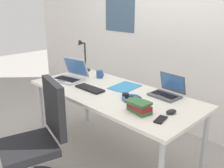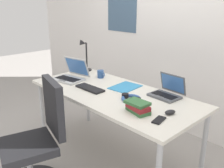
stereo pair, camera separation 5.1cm
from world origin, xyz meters
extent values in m
plane|color=gray|center=(0.00, 0.00, 0.00)|extent=(12.00, 12.00, 0.00)
cube|color=silver|center=(0.00, 1.10, 1.30)|extent=(6.00, 0.12, 2.60)
cube|color=#3F5972|center=(-0.90, 1.04, 1.55)|extent=(0.56, 0.01, 0.76)
cube|color=silver|center=(0.00, 0.00, 0.72)|extent=(1.80, 0.80, 0.03)
cylinder|color=#B2B5BA|center=(-0.84, -0.34, 0.35)|extent=(0.04, 0.04, 0.71)
cylinder|color=#B2B5BA|center=(-0.84, 0.34, 0.35)|extent=(0.04, 0.04, 0.71)
cylinder|color=#B2B5BA|center=(0.84, 0.34, 0.35)|extent=(0.04, 0.04, 0.71)
cylinder|color=black|center=(-0.80, 0.31, 0.75)|extent=(0.12, 0.12, 0.02)
cylinder|color=black|center=(-0.80, 0.31, 0.93)|extent=(0.02, 0.02, 0.34)
cylinder|color=black|center=(-0.80, 0.27, 1.10)|extent=(0.01, 0.08, 0.01)
cone|color=black|center=(-0.80, 0.23, 1.10)|extent=(0.07, 0.09, 0.09)
cube|color=#515459|center=(0.44, 0.25, 0.75)|extent=(0.28, 0.20, 0.02)
cube|color=black|center=(0.44, 0.25, 0.76)|extent=(0.25, 0.12, 0.00)
cube|color=#595B60|center=(0.44, 0.19, 0.76)|extent=(0.08, 0.05, 0.00)
cube|color=#515459|center=(0.45, 0.37, 0.85)|extent=(0.28, 0.07, 0.18)
cube|color=#3F72BF|center=(0.45, 0.37, 0.85)|extent=(0.25, 0.05, 0.15)
cube|color=#B7BABC|center=(-0.61, -0.11, 0.75)|extent=(0.37, 0.28, 0.02)
cube|color=black|center=(-0.61, -0.11, 0.76)|extent=(0.31, 0.18, 0.00)
cube|color=#595B60|center=(-0.60, -0.18, 0.76)|extent=(0.10, 0.07, 0.00)
cube|color=#B7BABC|center=(-0.64, 0.04, 0.87)|extent=(0.34, 0.14, 0.22)
cube|color=#3F72BF|center=(-0.64, 0.04, 0.87)|extent=(0.31, 0.12, 0.18)
cube|color=black|center=(-0.20, -0.12, 0.75)|extent=(0.33, 0.13, 0.02)
ellipsoid|color=black|center=(0.69, -0.02, 0.76)|extent=(0.08, 0.11, 0.03)
cube|color=black|center=(0.70, -0.17, 0.74)|extent=(0.09, 0.15, 0.01)
torus|color=#335999|center=(0.28, -0.02, 0.75)|extent=(0.18, 0.18, 0.03)
cylinder|color=black|center=(0.20, -0.02, 0.76)|extent=(0.06, 0.06, 0.04)
cylinder|color=black|center=(0.35, -0.02, 0.76)|extent=(0.06, 0.06, 0.04)
cube|color=#336638|center=(0.49, -0.18, 0.76)|extent=(0.22, 0.15, 0.03)
cube|color=maroon|center=(0.50, -0.18, 0.79)|extent=(0.21, 0.15, 0.04)
cube|color=#336638|center=(0.48, -0.17, 0.82)|extent=(0.19, 0.13, 0.02)
cube|color=#338CC6|center=(0.00, 0.19, 0.74)|extent=(0.26, 0.33, 0.01)
cylinder|color=#2D518C|center=(-0.44, 0.23, 0.78)|extent=(0.08, 0.08, 0.09)
torus|color=#2D518C|center=(-0.39, 0.23, 0.79)|extent=(0.05, 0.01, 0.05)
cylinder|color=#A5A8AD|center=(-0.15, -0.85, 0.21)|extent=(0.05, 0.05, 0.34)
cube|color=black|center=(-0.15, -0.85, 0.42)|extent=(0.54, 0.54, 0.07)
cube|color=black|center=(-0.09, -0.61, 0.73)|extent=(0.42, 0.16, 0.48)
camera|label=1|loc=(1.65, -1.63, 1.59)|focal=40.01mm
camera|label=2|loc=(1.69, -1.59, 1.59)|focal=40.01mm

